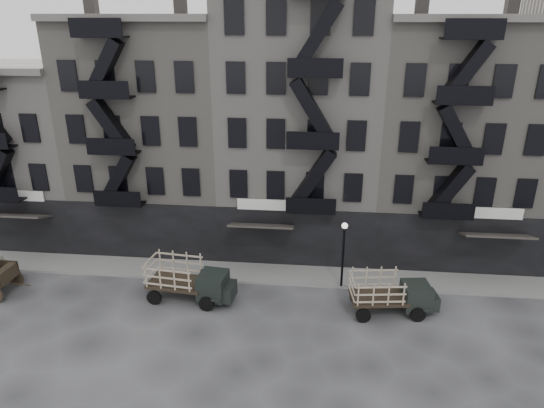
# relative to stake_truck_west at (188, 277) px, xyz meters

# --- Properties ---
(ground) EXTENTS (140.00, 140.00, 0.00)m
(ground) POSITION_rel_stake_truck_west_xyz_m (5.79, -0.52, -1.43)
(ground) COLOR #38383A
(ground) RESTS_ON ground
(sidewalk) EXTENTS (55.00, 2.50, 0.15)m
(sidewalk) POSITION_rel_stake_truck_west_xyz_m (5.79, 3.23, -1.35)
(sidewalk) COLOR slate
(sidewalk) RESTS_ON ground
(building_west) EXTENTS (10.00, 11.35, 13.20)m
(building_west) POSITION_rel_stake_truck_west_xyz_m (-14.21, 9.30, 4.57)
(building_west) COLOR gray
(building_west) RESTS_ON ground
(building_midwest) EXTENTS (10.00, 11.35, 16.20)m
(building_midwest) POSITION_rel_stake_truck_west_xyz_m (-4.21, 9.30, 6.07)
(building_midwest) COLOR gray
(building_midwest) RESTS_ON ground
(building_center) EXTENTS (10.00, 11.35, 18.20)m
(building_center) POSITION_rel_stake_truck_west_xyz_m (5.79, 9.30, 7.07)
(building_center) COLOR gray
(building_center) RESTS_ON ground
(building_mideast) EXTENTS (10.00, 11.35, 16.20)m
(building_mideast) POSITION_rel_stake_truck_west_xyz_m (15.79, 9.30, 6.07)
(building_mideast) COLOR gray
(building_mideast) RESTS_ON ground
(lamp_post) EXTENTS (0.36, 0.36, 4.28)m
(lamp_post) POSITION_rel_stake_truck_west_xyz_m (8.79, 2.08, 1.36)
(lamp_post) COLOR black
(lamp_post) RESTS_ON ground
(stake_truck_west) EXTENTS (5.16, 2.53, 2.50)m
(stake_truck_west) POSITION_rel_stake_truck_west_xyz_m (0.00, 0.00, 0.00)
(stake_truck_west) COLOR black
(stake_truck_west) RESTS_ON ground
(stake_truck_east) EXTENTS (4.88, 2.44, 2.36)m
(stake_truck_east) POSITION_rel_stake_truck_west_xyz_m (11.36, -0.21, -0.08)
(stake_truck_east) COLOR black
(stake_truck_east) RESTS_ON ground
(pedestrian_mid) EXTENTS (1.09, 1.01, 1.80)m
(pedestrian_mid) POSITION_rel_stake_truck_west_xyz_m (0.76, 0.31, -0.53)
(pedestrian_mid) COLOR black
(pedestrian_mid) RESTS_ON ground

